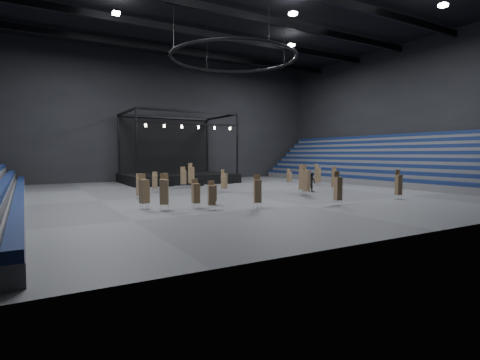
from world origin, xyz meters
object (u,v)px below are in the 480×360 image
chair_stack_16 (164,191)px  chair_stack_4 (183,177)px  chair_stack_2 (224,180)px  chair_stack_5 (338,188)px  flight_case_mid (198,182)px  chair_stack_10 (399,184)px  chair_stack_9 (196,193)px  chair_stack_13 (335,179)px  chair_stack_12 (306,180)px  chair_stack_1 (191,175)px  chair_stack_14 (318,175)px  chair_stack_11 (212,195)px  chair_stack_7 (144,191)px  stage (176,171)px  chair_stack_0 (213,192)px  chair_stack_8 (139,186)px  flight_case_right (228,181)px  chair_stack_15 (257,191)px  man_center (257,185)px  flight_case_left (167,183)px  chair_stack_6 (302,179)px  crew_member (311,182)px  chair_stack_17 (155,181)px

chair_stack_16 → chair_stack_4: bearing=88.8°
chair_stack_2 → chair_stack_5: (2.95, -12.58, 0.11)m
flight_case_mid → chair_stack_10: size_ratio=0.52×
chair_stack_9 → chair_stack_16: chair_stack_16 is taller
chair_stack_13 → chair_stack_5: bearing=-125.4°
chair_stack_16 → chair_stack_12: bearing=34.0°
flight_case_mid → chair_stack_5: bearing=-83.9°
chair_stack_1 → chair_stack_14: (13.29, -6.51, -0.05)m
chair_stack_5 → chair_stack_11: 9.54m
flight_case_mid → chair_stack_11: size_ratio=0.65×
chair_stack_7 → stage: bearing=46.1°
chair_stack_2 → chair_stack_7: chair_stack_7 is taller
flight_case_mid → chair_stack_0: size_ratio=0.70×
stage → flight_case_mid: bearing=-88.8°
chair_stack_10 → chair_stack_5: bearing=-162.6°
chair_stack_0 → chair_stack_7: size_ratio=0.76×
chair_stack_8 → flight_case_right: bearing=48.9°
chair_stack_15 → chair_stack_8: bearing=144.9°
chair_stack_12 → chair_stack_15: size_ratio=1.19×
chair_stack_12 → chair_stack_13: bearing=-4.2°
chair_stack_5 → chair_stack_11: (-9.24, 2.36, -0.23)m
man_center → chair_stack_11: bearing=64.6°
flight_case_left → man_center: size_ratio=0.72×
stage → chair_stack_6: 20.92m
flight_case_mid → chair_stack_11: chair_stack_11 is taller
stage → chair_stack_10: size_ratio=5.66×
chair_stack_8 → chair_stack_9: (2.03, -7.16, -0.03)m
chair_stack_5 → chair_stack_6: bearing=77.6°
flight_case_left → flight_case_mid: 3.61m
chair_stack_11 → chair_stack_14: 21.88m
chair_stack_9 → crew_member: size_ratio=1.08×
flight_case_mid → chair_stack_7: (-10.83, -15.73, 0.86)m
chair_stack_6 → crew_member: (2.11, 1.15, -0.48)m
chair_stack_14 → chair_stack_1: bearing=147.8°
chair_stack_13 → chair_stack_6: bearing=-174.7°
chair_stack_6 → chair_stack_15: bearing=-159.7°
flight_case_mid → chair_stack_8: bearing=-134.0°
chair_stack_17 → chair_stack_10: bearing=-21.8°
chair_stack_10 → chair_stack_14: bearing=94.0°
chair_stack_17 → crew_member: (14.09, -6.86, -0.15)m
chair_stack_14 → crew_member: chair_stack_14 is taller
chair_stack_13 → chair_stack_16: bearing=-161.2°
chair_stack_4 → chair_stack_6: bearing=-49.8°
flight_case_left → chair_stack_13: size_ratio=0.46×
chair_stack_9 → chair_stack_11: (0.60, -1.29, -0.05)m
chair_stack_15 → chair_stack_6: bearing=56.0°
chair_stack_0 → chair_stack_16: size_ratio=0.73×
chair_stack_4 → chair_stack_11: chair_stack_4 is taller
chair_stack_9 → chair_stack_12: size_ratio=0.73×
chair_stack_0 → chair_stack_15: bearing=-55.4°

